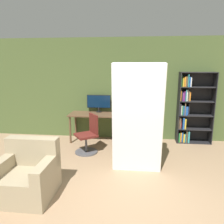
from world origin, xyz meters
TOP-DOWN VIEW (x-y plane):
  - ground_plane at (0.00, 0.00)m, footprint 16.00×16.00m
  - wall_back at (0.00, 3.32)m, footprint 8.00×0.06m
  - desk at (-0.92, 2.98)m, footprint 1.45×0.64m
  - monitor at (-0.92, 3.19)m, footprint 0.64×0.16m
  - office_chair at (-1.00, 2.17)m, footprint 0.62×0.62m
  - bookshelf at (1.48, 3.16)m, footprint 0.87×0.33m
  - mattress_near at (0.12, 1.36)m, footprint 0.92×0.40m
  - mattress_far at (0.12, 1.68)m, footprint 0.92×0.28m
  - armchair at (-1.58, 0.41)m, footprint 0.85×0.80m

SIDE VIEW (x-z plane):
  - ground_plane at x=0.00m, z-range 0.00..0.00m
  - armchair at x=-1.58m, z-range -0.11..0.74m
  - office_chair at x=-1.00m, z-range -0.09..0.80m
  - desk at x=-0.92m, z-range 0.28..1.02m
  - bookshelf at x=1.48m, z-range -0.02..1.80m
  - monitor at x=-0.92m, z-range 0.78..1.25m
  - mattress_far at x=0.12m, z-range 0.00..2.03m
  - mattress_near at x=0.12m, z-range 0.00..2.04m
  - wall_back at x=0.00m, z-range 0.00..2.70m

